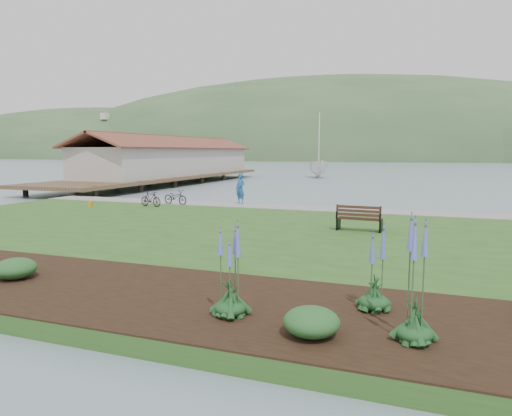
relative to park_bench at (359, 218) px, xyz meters
The scene contains 17 objects.
ground 4.82m from the park_bench, behind, with size 600.00×600.00×0.00m, color slate.
lawn 5.29m from the park_bench, 154.21° to the right, with size 34.00×20.00×0.40m, color #27501C.
shoreline_path 8.15m from the park_bench, 125.48° to the left, with size 34.00×2.20×0.03m, color gray.
garden_bed 10.24m from the park_bench, 99.68° to the right, with size 24.00×4.40×0.04m, color black.
far_hillside 170.41m from the park_bench, 84.86° to the left, with size 580.00×80.00×38.00m, color #355630, non-canonical shape.
pier_pavilion 36.82m from the park_bench, 132.22° to the left, with size 8.00×36.00×5.40m.
park_bench is the anchor object (origin of this frame).
person 10.91m from the park_bench, 138.50° to the left, with size 0.82×0.56×2.25m, color #215898.
bicycle_a 13.18m from the park_bench, 154.27° to the left, with size 1.75×0.61×0.91m, color black.
bicycle_b 13.40m from the park_bench, 161.41° to the left, with size 1.53×0.44×0.92m, color black.
sailboat 44.98m from the park_bench, 104.41° to the left, with size 10.77×10.97×28.40m, color silver.
pannier 16.13m from the park_bench, 169.90° to the left, with size 0.20×0.31×0.33m, color orange.
echium_0 10.87m from the park_bench, 95.70° to the right, with size 0.62×0.62×2.02m.
echium_1 9.61m from the park_bench, 80.73° to the right, with size 0.62×0.62×1.89m.
echium_2 11.13m from the park_bench, 77.79° to the right, with size 0.62×0.62×2.36m.
shrub_0 12.58m from the park_bench, 125.34° to the right, with size 1.04×1.04×0.52m, color #1E4C21.
shrub_1 11.25m from the park_bench, 86.69° to the right, with size 1.01×1.01×0.50m, color #1E4C21.
Camera 1 is at (7.09, -18.50, 3.67)m, focal length 32.00 mm.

